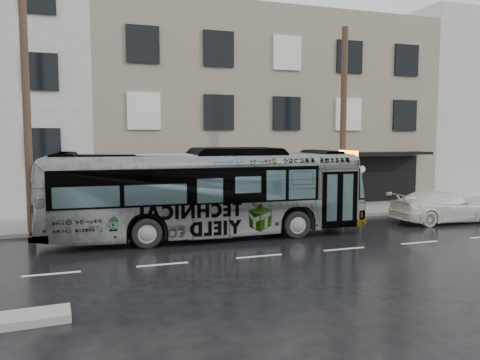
# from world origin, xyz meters

# --- Properties ---
(ground) EXTENTS (120.00, 120.00, 0.00)m
(ground) POSITION_xyz_m (0.00, 0.00, 0.00)
(ground) COLOR black
(ground) RESTS_ON ground
(sidewalk) EXTENTS (90.00, 3.60, 0.15)m
(sidewalk) POSITION_xyz_m (0.00, 4.90, 0.07)
(sidewalk) COLOR gray
(sidewalk) RESTS_ON ground
(building_taupe) EXTENTS (20.00, 12.00, 11.00)m
(building_taupe) POSITION_xyz_m (5.00, 12.70, 5.50)
(building_taupe) COLOR gray
(building_taupe) RESTS_ON ground
(building_filler) EXTENTS (18.00, 12.00, 12.00)m
(building_filler) POSITION_xyz_m (24.00, 12.70, 6.00)
(building_filler) COLOR beige
(building_filler) RESTS_ON ground
(utility_pole_front) EXTENTS (0.30, 0.30, 9.00)m
(utility_pole_front) POSITION_xyz_m (6.50, 3.30, 4.65)
(utility_pole_front) COLOR #513828
(utility_pole_front) RESTS_ON sidewalk
(utility_pole_rear) EXTENTS (0.30, 0.30, 9.00)m
(utility_pole_rear) POSITION_xyz_m (-7.50, 3.30, 4.65)
(utility_pole_rear) COLOR #513828
(utility_pole_rear) RESTS_ON sidewalk
(sign_post) EXTENTS (0.06, 0.06, 2.40)m
(sign_post) POSITION_xyz_m (7.60, 3.30, 1.35)
(sign_post) COLOR slate
(sign_post) RESTS_ON sidewalk
(bus) EXTENTS (12.68, 3.31, 3.51)m
(bus) POSITION_xyz_m (-0.92, 1.05, 1.76)
(bus) COLOR #B2B2B2
(bus) RESTS_ON ground
(white_sedan) EXTENTS (5.03, 2.13, 1.45)m
(white_sedan) POSITION_xyz_m (10.28, 0.71, 0.72)
(white_sedan) COLOR silver
(white_sedan) RESTS_ON ground
(slush_pile) EXTENTS (1.85, 0.92, 0.18)m
(slush_pile) POSITION_xyz_m (-6.68, -6.12, 0.09)
(slush_pile) COLOR #97958F
(slush_pile) RESTS_ON ground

